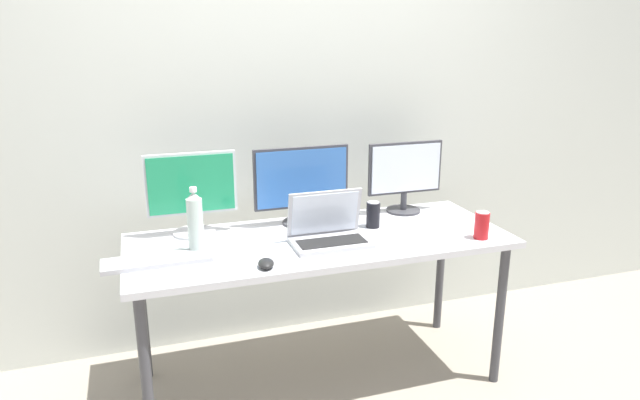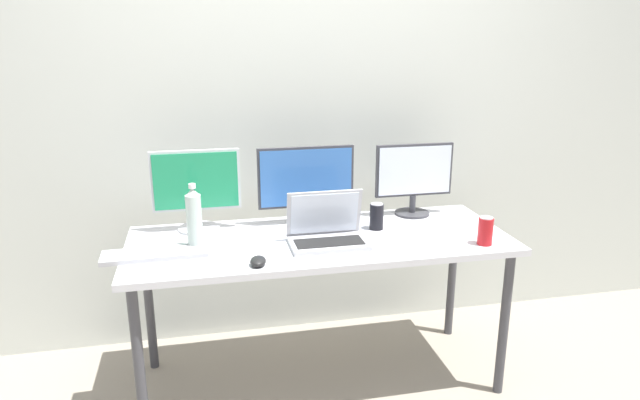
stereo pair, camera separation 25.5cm
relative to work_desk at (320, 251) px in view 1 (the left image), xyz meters
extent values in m
plane|color=gray|center=(0.00, 0.00, -0.68)|extent=(16.00, 16.00, 0.00)
cube|color=silver|center=(0.00, 0.59, 0.62)|extent=(7.00, 0.08, 2.60)
cylinder|color=#424247|center=(-0.81, -0.28, -0.32)|extent=(0.04, 0.04, 0.71)
cylinder|color=#424247|center=(0.81, -0.28, -0.32)|extent=(0.04, 0.04, 0.71)
cylinder|color=#424247|center=(-0.81, 0.28, -0.32)|extent=(0.04, 0.04, 0.71)
cylinder|color=#424247|center=(0.81, 0.28, -0.32)|extent=(0.04, 0.04, 0.71)
cube|color=silver|center=(0.00, 0.00, 0.05)|extent=(1.73, 0.68, 0.03)
cylinder|color=silver|center=(-0.54, 0.23, 0.07)|extent=(0.20, 0.20, 0.01)
cylinder|color=silver|center=(-0.54, 0.23, 0.12)|extent=(0.03, 0.03, 0.09)
cube|color=silver|center=(-0.54, 0.23, 0.31)|extent=(0.41, 0.02, 0.29)
cube|color=#1E8C59|center=(-0.54, 0.22, 0.31)|extent=(0.39, 0.01, 0.26)
cylinder|color=#38383D|center=(-0.02, 0.22, 0.07)|extent=(0.19, 0.19, 0.01)
cylinder|color=#38383D|center=(-0.02, 0.22, 0.11)|extent=(0.03, 0.03, 0.07)
cube|color=#38383D|center=(-0.02, 0.22, 0.30)|extent=(0.47, 0.02, 0.30)
cube|color=#3366B2|center=(-0.02, 0.21, 0.30)|extent=(0.44, 0.01, 0.27)
cylinder|color=#38383D|center=(0.54, 0.24, 0.07)|extent=(0.18, 0.18, 0.01)
cylinder|color=#38383D|center=(0.54, 0.24, 0.12)|extent=(0.03, 0.03, 0.09)
cube|color=#38383D|center=(0.54, 0.24, 0.30)|extent=(0.40, 0.02, 0.27)
cube|color=silver|center=(0.54, 0.23, 0.30)|extent=(0.38, 0.01, 0.24)
cube|color=#B7B7BC|center=(0.02, -0.10, 0.07)|extent=(0.34, 0.22, 0.02)
cube|color=black|center=(0.02, -0.12, 0.09)|extent=(0.30, 0.12, 0.00)
cube|color=#B7B7BC|center=(0.02, -0.02, 0.19)|extent=(0.34, 0.06, 0.21)
cube|color=silver|center=(0.02, -0.02, 0.19)|extent=(0.31, 0.05, 0.19)
cube|color=#B2B2B7|center=(-0.72, -0.07, 0.07)|extent=(0.44, 0.15, 0.02)
ellipsoid|color=black|center=(-0.31, -0.26, 0.08)|extent=(0.08, 0.11, 0.03)
cylinder|color=silver|center=(-0.56, -0.01, 0.18)|extent=(0.07, 0.07, 0.24)
cone|color=silver|center=(-0.56, -0.01, 0.32)|extent=(0.06, 0.06, 0.03)
cylinder|color=white|center=(-0.56, -0.01, 0.34)|extent=(0.03, 0.03, 0.02)
cylinder|color=red|center=(0.70, -0.24, 0.13)|extent=(0.07, 0.07, 0.12)
cylinder|color=silver|center=(0.70, -0.24, 0.19)|extent=(0.06, 0.06, 0.00)
cylinder|color=black|center=(0.29, 0.06, 0.13)|extent=(0.07, 0.07, 0.12)
cylinder|color=silver|center=(0.29, 0.06, 0.19)|extent=(0.06, 0.06, 0.00)
camera|label=1|loc=(-0.76, -2.33, 0.97)|focal=32.00mm
camera|label=2|loc=(-0.52, -2.40, 0.97)|focal=32.00mm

